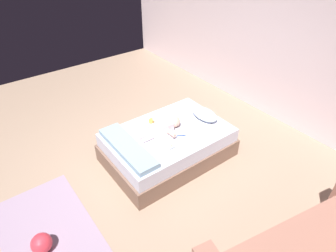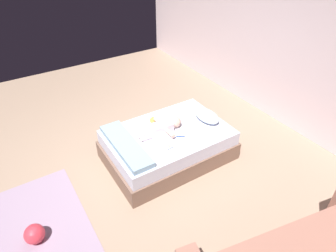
# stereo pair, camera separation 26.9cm
# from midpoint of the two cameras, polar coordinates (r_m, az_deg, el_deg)

# --- Properties ---
(ground_plane) EXTENTS (8.00, 8.00, 0.00)m
(ground_plane) POSITION_cam_midpoint_polar(r_m,az_deg,el_deg) (4.25, -10.61, -9.52)
(ground_plane) COLOR #9F826C
(wall_behind_bed) EXTENTS (8.00, 0.12, 2.58)m
(wall_behind_bed) POSITION_cam_midpoint_polar(r_m,az_deg,el_deg) (5.29, 18.60, 15.25)
(wall_behind_bed) COLOR silver
(wall_behind_bed) RESTS_ON ground_plane
(bed) EXTENTS (1.19, 1.78, 0.48)m
(bed) POSITION_cam_midpoint_polar(r_m,az_deg,el_deg) (4.32, -1.79, -3.77)
(bed) COLOR brown
(bed) RESTS_ON ground_plane
(pillow) EXTENTS (0.46, 0.28, 0.13)m
(pillow) POSITION_cam_midpoint_polar(r_m,az_deg,el_deg) (4.44, 5.47, 2.28)
(pillow) COLOR silver
(pillow) RESTS_ON bed
(baby) EXTENTS (0.51, 0.68, 0.17)m
(baby) POSITION_cam_midpoint_polar(r_m,az_deg,el_deg) (4.14, -2.65, -0.22)
(baby) COLOR white
(baby) RESTS_ON bed
(toothbrush) EXTENTS (0.08, 0.13, 0.02)m
(toothbrush) POSITION_cam_midpoint_polar(r_m,az_deg,el_deg) (4.08, 0.85, -1.91)
(toothbrush) COLOR blue
(toothbrush) RESTS_ON bed
(rug) EXTENTS (1.54, 0.97, 0.01)m
(rug) POSITION_cam_midpoint_polar(r_m,az_deg,el_deg) (3.92, -24.48, -18.14)
(rug) COLOR #9B839A
(rug) RESTS_ON ground_plane
(toy_ball) EXTENTS (0.22, 0.22, 0.22)m
(toy_ball) POSITION_cam_midpoint_polar(r_m,az_deg,el_deg) (3.69, -25.54, -20.05)
(toy_ball) COLOR #DD3443
(toy_ball) RESTS_ON rug
(blanket) EXTENTS (1.07, 0.30, 0.08)m
(blanket) POSITION_cam_midpoint_polar(r_m,az_deg,el_deg) (3.88, -9.88, -4.20)
(blanket) COLOR #88A9C0
(blanket) RESTS_ON bed
(toy_block) EXTENTS (0.09, 0.09, 0.07)m
(toy_block) POSITION_cam_midpoint_polar(r_m,az_deg,el_deg) (4.34, -4.95, 0.96)
(toy_block) COLOR #EBB645
(toy_block) RESTS_ON bed
(baby_bottle) EXTENTS (0.05, 0.10, 0.07)m
(baby_bottle) POSITION_cam_midpoint_polar(r_m,az_deg,el_deg) (3.86, -1.33, -4.16)
(baby_bottle) COLOR white
(baby_bottle) RESTS_ON bed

